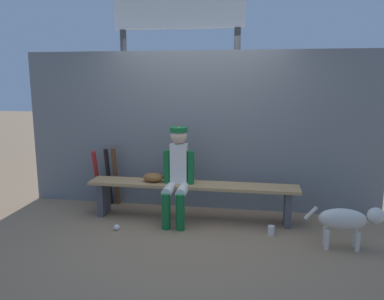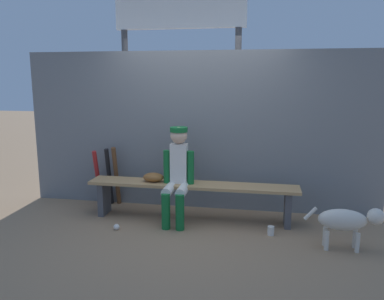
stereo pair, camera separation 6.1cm
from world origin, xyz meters
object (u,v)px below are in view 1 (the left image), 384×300
Objects in this scene: baseball_glove at (153,177)px; cup_on_bench at (178,178)px; player_seated at (177,171)px; bat_aluminum_red at (97,178)px; baseball at (117,227)px; bat_wood_dark at (116,176)px; scoreboard at (183,31)px; cup_on_ground at (271,230)px; bat_aluminum_black at (108,177)px; dugout_bench at (192,191)px; dog at (348,220)px.

baseball_glove is 2.55× the size of cup_on_bench.
player_seated is 0.39m from baseball_glove.
bat_aluminum_red is 1.14m from baseball.
cup_on_bench is at bearing 97.42° from player_seated.
baseball_glove is (-0.35, 0.11, -0.12)m from player_seated.
scoreboard reaches higher than bat_wood_dark.
baseball is 0.67× the size of cup_on_ground.
cup_on_bench is at bearing -82.36° from scoreboard.
player_seated is 2.35m from scoreboard.
bat_wood_dark is at bearing -6.50° from bat_aluminum_black.
dog is (1.84, -0.59, -0.06)m from dugout_bench.
player_seated is 1.38× the size of bat_wood_dark.
baseball_glove reaches higher than dog.
bat_aluminum_black is at bearing 154.35° from baseball_glove.
cup_on_ground is (2.35, -0.72, -0.38)m from bat_aluminum_black.
bat_aluminum_red reaches higher than cup_on_bench.
player_seated is at bearing -146.96° from dugout_bench.
cup_on_ground is at bearing -10.82° from player_seated.
scoreboard reaches higher than cup_on_ground.
cup_on_bench is at bearing -15.92° from bat_aluminum_black.
baseball_glove is 1.67m from cup_on_ground.
cup_on_bench is (-0.02, 0.17, -0.13)m from player_seated.
bat_wood_dark is 2.46m from scoreboard.
cup_on_ground is 3.30m from scoreboard.
baseball is (0.33, -0.89, -0.41)m from bat_wood_dark.
bat_aluminum_red is (-1.31, 0.46, -0.27)m from player_seated.
baseball_glove is at bearing -97.72° from scoreboard.
baseball is at bearing -54.67° from bat_aluminum_red.
bat_aluminum_black is at bearing 162.92° from dog.
dugout_bench is 1.94m from dog.
bat_aluminum_black is at bearing 163.93° from dugout_bench.
cup_on_ground is 0.89m from dog.
bat_aluminum_red is at bearing -170.30° from bat_aluminum_black.
cup_on_bench is at bearing 10.25° from baseball_glove.
dugout_bench is 25.33× the size of cup_on_ground.
player_seated is 1.42m from bat_aluminum_red.
bat_aluminum_red is (-0.17, -0.03, -0.01)m from bat_aluminum_black.
player_seated is 0.22m from cup_on_bench.
cup_on_ground is at bearing -49.01° from scoreboard.
dog is (2.71, -0.07, 0.30)m from baseball.
scoreboard is (0.96, 0.88, 2.15)m from bat_aluminum_black.
bat_wood_dark reaches higher than baseball.
dog is at bearing -1.41° from baseball.
cup_on_ground is (1.21, -0.23, -0.63)m from player_seated.
bat_aluminum_red is at bearing 164.58° from cup_on_ground.
dog is at bearing -17.71° from cup_on_bench.
bat_aluminum_red is at bearing 125.33° from baseball.
cup_on_ground is at bearing -17.64° from bat_wood_dark.
player_seated is 11.34× the size of cup_on_ground.
baseball_glove is 0.81m from baseball.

